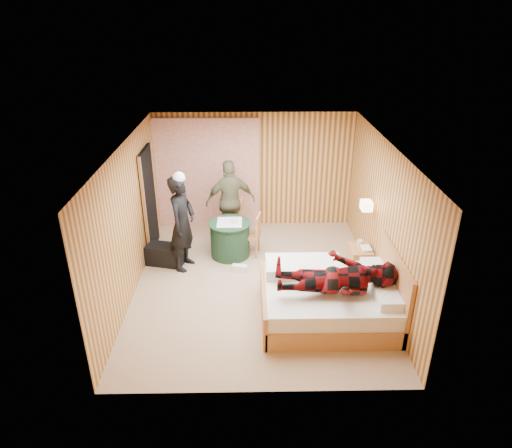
{
  "coord_description": "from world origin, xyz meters",
  "views": [
    {
      "loc": [
        -0.14,
        -6.81,
        4.42
      ],
      "look_at": [
        -0.01,
        0.26,
        1.05
      ],
      "focal_mm": 32.0,
      "sensor_mm": 36.0,
      "label": 1
    }
  ],
  "objects_px": {
    "round_table": "(230,239)",
    "woman_standing": "(182,223)",
    "bed": "(330,299)",
    "man_on_bed": "(338,270)",
    "chair_far": "(231,216)",
    "man_at_table": "(230,201)",
    "chair_near": "(253,232)",
    "duffel_bag": "(165,255)",
    "nightstand": "(360,260)",
    "wall_lamp": "(367,206)"
  },
  "relations": [
    {
      "from": "chair_far",
      "to": "duffel_bag",
      "type": "relative_size",
      "value": 1.37
    },
    {
      "from": "chair_far",
      "to": "man_at_table",
      "type": "bearing_deg",
      "value": 124.62
    },
    {
      "from": "chair_near",
      "to": "man_at_table",
      "type": "height_order",
      "value": "man_at_table"
    },
    {
      "from": "wall_lamp",
      "to": "chair_near",
      "type": "height_order",
      "value": "wall_lamp"
    },
    {
      "from": "chair_far",
      "to": "woman_standing",
      "type": "bearing_deg",
      "value": -118.06
    },
    {
      "from": "duffel_bag",
      "to": "bed",
      "type": "bearing_deg",
      "value": -17.31
    },
    {
      "from": "wall_lamp",
      "to": "man_on_bed",
      "type": "bearing_deg",
      "value": -115.62
    },
    {
      "from": "wall_lamp",
      "to": "duffel_bag",
      "type": "xyz_separation_m",
      "value": [
        -3.64,
        0.3,
        -1.11
      ]
    },
    {
      "from": "wall_lamp",
      "to": "duffel_bag",
      "type": "height_order",
      "value": "wall_lamp"
    },
    {
      "from": "nightstand",
      "to": "chair_near",
      "type": "height_order",
      "value": "chair_near"
    },
    {
      "from": "nightstand",
      "to": "woman_standing",
      "type": "bearing_deg",
      "value": 175.07
    },
    {
      "from": "chair_far",
      "to": "chair_near",
      "type": "distance_m",
      "value": 0.76
    },
    {
      "from": "nightstand",
      "to": "man_on_bed",
      "type": "distance_m",
      "value": 1.83
    },
    {
      "from": "chair_near",
      "to": "man_at_table",
      "type": "xyz_separation_m",
      "value": [
        -0.46,
        0.65,
        0.37
      ]
    },
    {
      "from": "wall_lamp",
      "to": "man_at_table",
      "type": "relative_size",
      "value": 0.15
    },
    {
      "from": "duffel_bag",
      "to": "chair_near",
      "type": "bearing_deg",
      "value": 24.63
    },
    {
      "from": "man_on_bed",
      "to": "woman_standing",
      "type": "bearing_deg",
      "value": 144.18
    },
    {
      "from": "chair_far",
      "to": "round_table",
      "type": "bearing_deg",
      "value": -81.02
    },
    {
      "from": "wall_lamp",
      "to": "bed",
      "type": "distance_m",
      "value": 1.87
    },
    {
      "from": "wall_lamp",
      "to": "man_on_bed",
      "type": "xyz_separation_m",
      "value": [
        -0.77,
        -1.61,
        -0.31
      ]
    },
    {
      "from": "duffel_bag",
      "to": "man_at_table",
      "type": "xyz_separation_m",
      "value": [
        1.21,
        0.98,
        0.67
      ]
    },
    {
      "from": "round_table",
      "to": "chair_far",
      "type": "distance_m",
      "value": 0.67
    },
    {
      "from": "man_at_table",
      "to": "chair_near",
      "type": "bearing_deg",
      "value": 111.93
    },
    {
      "from": "wall_lamp",
      "to": "man_at_table",
      "type": "bearing_deg",
      "value": 152.12
    },
    {
      "from": "woman_standing",
      "to": "duffel_bag",
      "type": "bearing_deg",
      "value": 90.64
    },
    {
      "from": "round_table",
      "to": "woman_standing",
      "type": "distance_m",
      "value": 1.08
    },
    {
      "from": "man_on_bed",
      "to": "wall_lamp",
      "type": "bearing_deg",
      "value": 64.38
    },
    {
      "from": "chair_far",
      "to": "duffel_bag",
      "type": "height_order",
      "value": "chair_far"
    },
    {
      "from": "nightstand",
      "to": "bed",
      "type": "bearing_deg",
      "value": -120.53
    },
    {
      "from": "wall_lamp",
      "to": "chair_far",
      "type": "distance_m",
      "value": 2.82
    },
    {
      "from": "nightstand",
      "to": "wall_lamp",
      "type": "bearing_deg",
      "value": 66.34
    },
    {
      "from": "woman_standing",
      "to": "man_on_bed",
      "type": "height_order",
      "value": "man_on_bed"
    },
    {
      "from": "round_table",
      "to": "chair_far",
      "type": "xyz_separation_m",
      "value": [
        0.01,
        0.65,
        0.18
      ]
    },
    {
      "from": "bed",
      "to": "man_at_table",
      "type": "relative_size",
      "value": 1.19
    },
    {
      "from": "bed",
      "to": "nightstand",
      "type": "distance_m",
      "value": 1.49
    },
    {
      "from": "round_table",
      "to": "man_at_table",
      "type": "xyz_separation_m",
      "value": [
        0.0,
        0.68,
        0.5
      ]
    },
    {
      "from": "bed",
      "to": "round_table",
      "type": "height_order",
      "value": "bed"
    },
    {
      "from": "nightstand",
      "to": "duffel_bag",
      "type": "bearing_deg",
      "value": 173.69
    },
    {
      "from": "chair_far",
      "to": "chair_near",
      "type": "height_order",
      "value": "chair_far"
    },
    {
      "from": "duffel_bag",
      "to": "woman_standing",
      "type": "distance_m",
      "value": 0.81
    },
    {
      "from": "bed",
      "to": "round_table",
      "type": "distance_m",
      "value": 2.56
    },
    {
      "from": "wall_lamp",
      "to": "duffel_bag",
      "type": "bearing_deg",
      "value": 175.3
    },
    {
      "from": "chair_near",
      "to": "woman_standing",
      "type": "distance_m",
      "value": 1.42
    },
    {
      "from": "chair_far",
      "to": "woman_standing",
      "type": "relative_size",
      "value": 0.52
    },
    {
      "from": "wall_lamp",
      "to": "chair_near",
      "type": "relative_size",
      "value": 0.3
    },
    {
      "from": "wall_lamp",
      "to": "man_on_bed",
      "type": "relative_size",
      "value": 0.15
    },
    {
      "from": "round_table",
      "to": "duffel_bag",
      "type": "height_order",
      "value": "round_table"
    },
    {
      "from": "chair_near",
      "to": "wall_lamp",
      "type": "bearing_deg",
      "value": 84.2
    },
    {
      "from": "man_on_bed",
      "to": "round_table",
      "type": "bearing_deg",
      "value": 126.65
    },
    {
      "from": "bed",
      "to": "duffel_bag",
      "type": "bearing_deg",
      "value": 149.32
    }
  ]
}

